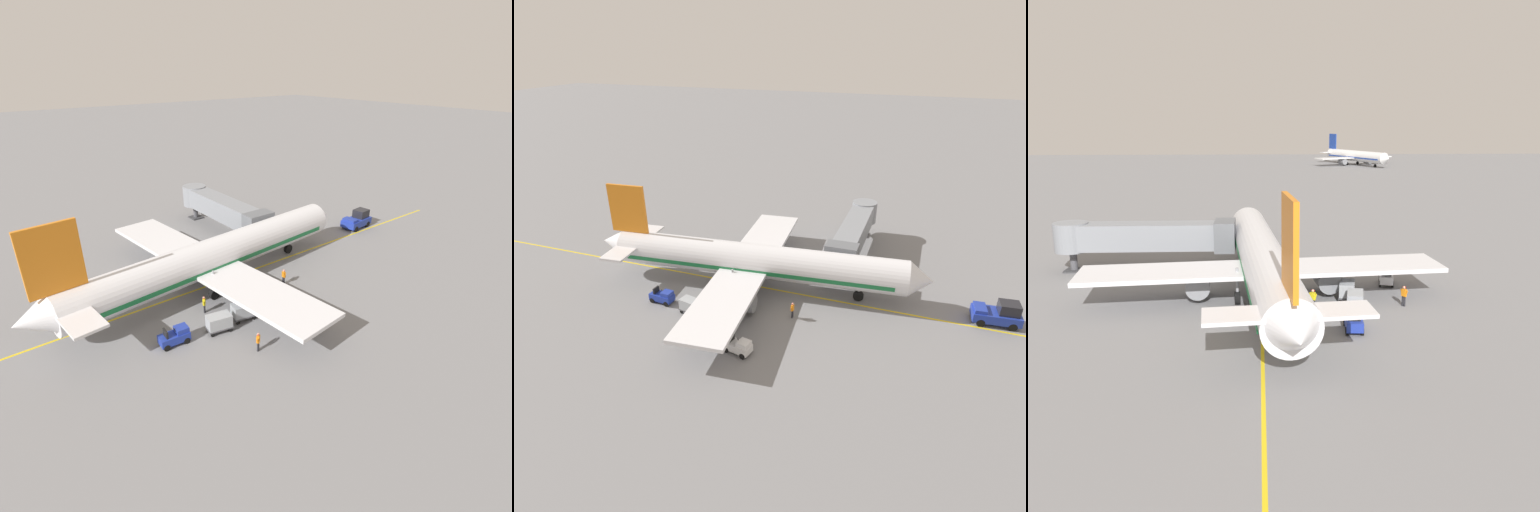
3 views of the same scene
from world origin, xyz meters
The scene contains 12 objects.
ground_plane centered at (0.00, 0.00, 0.00)m, with size 400.00×400.00×0.00m, color slate.
gate_lead_in_line centered at (0.00, 0.00, 0.00)m, with size 0.24×80.00×0.01m, color gold.
parked_airliner centered at (0.15, 1.41, 3.19)m, with size 30.36×37.35×10.63m.
jet_bridge centered at (-11.42, 10.24, 3.46)m, with size 17.80×3.50×4.98m.
pushback_tractor centered at (-1.40, 26.26, 1.10)m, with size 2.59×4.58×2.40m.
baggage_tug_lead centered at (11.47, 4.47, 0.71)m, with size 1.72×2.69×1.62m.
baggage_tug_trailing centered at (6.55, -6.41, 0.71)m, with size 1.45×2.58×1.62m.
baggage_cart_front centered at (7.14, 0.15, 0.95)m, with size 1.69×2.98×1.58m.
baggage_cart_second_in_train centered at (7.34, -2.59, 0.95)m, with size 1.69×2.98×1.58m.
ground_crew_wing_walker centered at (11.49, -1.57, 0.95)m, with size 0.52×0.62×1.69m.
ground_crew_loader centered at (4.05, -2.09, 0.95)m, with size 0.62×0.52×1.69m.
ground_crew_marshaller centered at (4.56, 7.26, 0.95)m, with size 0.73×0.28×1.69m.
Camera 2 is at (40.11, 17.99, 25.00)m, focal length 31.13 mm.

